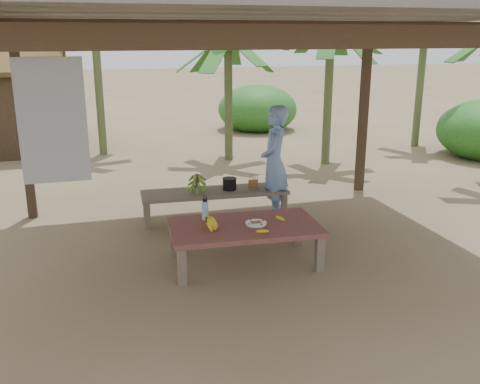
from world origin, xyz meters
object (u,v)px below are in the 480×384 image
object	(u,v)px
bench	(215,194)
plate	(256,223)
ripe_banana_bunch	(206,222)
water_flask	(205,209)
woman	(274,162)
work_table	(245,230)
cooking_pot	(230,184)

from	to	relation	value
bench	plate	size ratio (longest dim) A/B	8.62
ripe_banana_bunch	water_flask	world-z (taller)	water_flask
water_flask	woman	size ratio (longest dim) A/B	0.18
bench	water_flask	distance (m)	1.47
work_table	ripe_banana_bunch	distance (m)	0.49
ripe_banana_bunch	water_flask	size ratio (longest dim) A/B	0.85
water_flask	bench	bearing A→B (deg)	71.96
plate	cooking_pot	world-z (taller)	cooking_pot
work_table	woman	xyz separation A→B (m)	(0.93, 1.57, 0.43)
work_table	cooking_pot	distance (m)	1.73
bench	ripe_banana_bunch	bearing A→B (deg)	-103.46
plate	water_flask	world-z (taller)	water_flask
woman	cooking_pot	bearing A→B (deg)	-74.84
ripe_banana_bunch	woman	bearing A→B (deg)	48.25
bench	ripe_banana_bunch	distance (m)	1.79
bench	woman	bearing A→B (deg)	-5.41
water_flask	woman	distance (m)	1.85
ripe_banana_bunch	cooking_pot	bearing A→B (deg)	66.64
plate	cooking_pot	bearing A→B (deg)	85.68
work_table	cooking_pot	xyz separation A→B (m)	(0.26, 1.70, 0.10)
ripe_banana_bunch	cooking_pot	distance (m)	1.86
water_flask	cooking_pot	bearing A→B (deg)	63.70
bench	cooking_pot	bearing A→B (deg)	2.01
work_table	ripe_banana_bunch	bearing A→B (deg)	-176.65
cooking_pot	woman	size ratio (longest dim) A/B	0.12
plate	woman	bearing A→B (deg)	63.63
bench	cooking_pot	distance (m)	0.27
bench	woman	world-z (taller)	woman
water_flask	woman	world-z (taller)	woman
cooking_pot	ripe_banana_bunch	bearing A→B (deg)	-113.36
plate	cooking_pot	xyz separation A→B (m)	(0.13, 1.74, 0.02)
bench	plate	bearing A→B (deg)	-83.75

